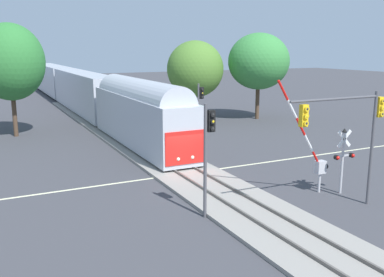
% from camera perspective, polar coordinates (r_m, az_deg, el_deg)
% --- Properties ---
extents(ground_plane, '(220.00, 220.00, 0.00)m').
position_cam_1_polar(ground_plane, '(27.51, -0.83, -4.67)').
color(ground_plane, '#3D3D42').
extents(road_centre_stripe, '(44.00, 0.20, 0.01)m').
position_cam_1_polar(road_centre_stripe, '(27.51, -0.83, -4.67)').
color(road_centre_stripe, beige).
rests_on(road_centre_stripe, ground).
extents(railway_track, '(4.40, 80.00, 0.32)m').
position_cam_1_polar(railway_track, '(27.48, -0.83, -4.48)').
color(railway_track, gray).
rests_on(railway_track, ground).
extents(commuter_train, '(3.04, 65.03, 5.16)m').
position_cam_1_polar(commuter_train, '(55.84, -14.52, 6.29)').
color(commuter_train, '#B2B7C1').
rests_on(commuter_train, railway_track).
extents(crossing_gate_near, '(3.67, 0.40, 6.32)m').
position_cam_1_polar(crossing_gate_near, '(24.28, 16.06, -2.36)').
color(crossing_gate_near, '#B7B7BC').
rests_on(crossing_gate_near, ground).
extents(crossing_signal_mast, '(1.36, 0.44, 3.65)m').
position_cam_1_polar(crossing_signal_mast, '(24.67, 19.44, -1.95)').
color(crossing_signal_mast, '#B2B2B7').
rests_on(crossing_signal_mast, ground).
extents(traffic_signal_median, '(0.53, 0.38, 5.41)m').
position_cam_1_polar(traffic_signal_median, '(19.68, 2.16, -0.52)').
color(traffic_signal_median, '#4C4C51').
rests_on(traffic_signal_median, ground).
extents(traffic_signal_far_side, '(0.53, 0.38, 4.88)m').
position_cam_1_polar(traffic_signal_far_side, '(36.92, 1.08, 4.81)').
color(traffic_signal_far_side, '#4C4C51').
rests_on(traffic_signal_far_side, ground).
extents(traffic_signal_near_right, '(5.73, 0.38, 5.80)m').
position_cam_1_polar(traffic_signal_near_right, '(21.90, 20.43, 2.12)').
color(traffic_signal_near_right, '#4C4C51').
rests_on(traffic_signal_near_right, ground).
extents(oak_behind_train, '(5.95, 5.95, 10.02)m').
position_cam_1_polar(oak_behind_train, '(41.40, -22.98, 9.31)').
color(oak_behind_train, '#4C3828').
rests_on(oak_behind_train, ground).
extents(oak_far_right, '(6.18, 6.18, 8.66)m').
position_cam_1_polar(oak_far_right, '(47.47, 0.43, 9.18)').
color(oak_far_right, '#4C3828').
rests_on(oak_far_right, ground).
extents(maple_right_background, '(6.73, 6.73, 9.48)m').
position_cam_1_polar(maple_right_background, '(48.55, 8.83, 10.06)').
color(maple_right_background, '#4C3828').
rests_on(maple_right_background, ground).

